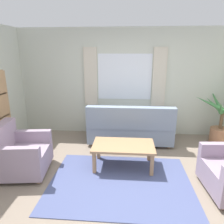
# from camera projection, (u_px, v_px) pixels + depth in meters

# --- Properties ---
(ground_plane) EXTENTS (6.24, 6.24, 0.00)m
(ground_plane) POSITION_uv_depth(u_px,v_px,m) (120.00, 182.00, 3.36)
(ground_plane) COLOR gray
(wall_back) EXTENTS (5.32, 0.12, 2.60)m
(wall_back) POSITION_uv_depth(u_px,v_px,m) (125.00, 83.00, 5.16)
(wall_back) COLOR beige
(wall_back) RESTS_ON ground_plane
(window_with_curtains) EXTENTS (1.98, 0.07, 1.40)m
(window_with_curtains) POSITION_uv_depth(u_px,v_px,m) (125.00, 77.00, 5.04)
(window_with_curtains) COLOR white
(area_rug) EXTENTS (2.26, 1.68, 0.01)m
(area_rug) POSITION_uv_depth(u_px,v_px,m) (120.00, 182.00, 3.36)
(area_rug) COLOR #4C5684
(area_rug) RESTS_ON ground_plane
(couch) EXTENTS (1.90, 0.82, 0.92)m
(couch) POSITION_uv_depth(u_px,v_px,m) (130.00, 128.00, 4.76)
(couch) COLOR gray
(couch) RESTS_ON ground_plane
(armchair_left) EXTENTS (0.92, 0.94, 0.88)m
(armchair_left) POSITION_uv_depth(u_px,v_px,m) (19.00, 154.00, 3.56)
(armchair_left) COLOR #998499
(armchair_left) RESTS_ON ground_plane
(coffee_table) EXTENTS (1.10, 0.64, 0.44)m
(coffee_table) POSITION_uv_depth(u_px,v_px,m) (123.00, 147.00, 3.73)
(coffee_table) COLOR #A87F56
(coffee_table) RESTS_ON ground_plane
(potted_plant) EXTENTS (1.13, 1.10, 1.24)m
(potted_plant) POSITION_uv_depth(u_px,v_px,m) (221.00, 122.00, 4.71)
(potted_plant) COLOR #9E6B4C
(potted_plant) RESTS_ON ground_plane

